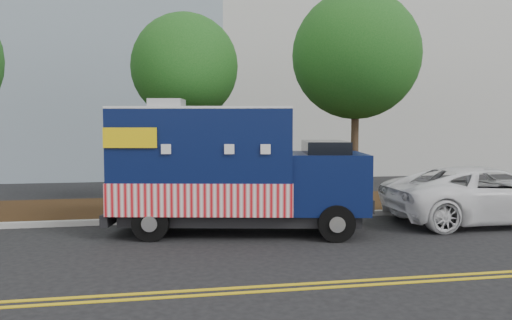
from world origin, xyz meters
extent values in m
plane|color=black|center=(0.00, 0.00, 0.00)|extent=(120.00, 120.00, 0.00)
cube|color=#9E9E99|center=(0.00, 1.40, 0.07)|extent=(120.00, 0.18, 0.15)
cube|color=#301E0D|center=(0.00, 3.50, 0.07)|extent=(120.00, 4.00, 0.15)
cube|color=gold|center=(0.00, -4.45, 0.01)|extent=(120.00, 0.10, 0.01)
cube|color=gold|center=(0.00, -4.70, 0.01)|extent=(120.00, 0.10, 0.01)
cylinder|color=#38281C|center=(-0.20, 3.74, 1.85)|extent=(0.26, 0.26, 3.69)
sphere|color=#164A14|center=(-0.20, 3.74, 4.54)|extent=(3.40, 3.40, 3.40)
cylinder|color=#38281C|center=(5.55, 3.74, 1.98)|extent=(0.26, 0.26, 3.97)
sphere|color=#164A14|center=(5.55, 3.74, 5.05)|extent=(4.32, 4.32, 4.32)
cube|color=black|center=(1.01, -0.13, 0.43)|extent=(6.00, 3.03, 0.29)
cube|color=#091441|center=(0.10, 0.05, 1.84)|extent=(4.67, 3.15, 2.45)
cube|color=red|center=(0.10, 0.05, 0.97)|extent=(4.73, 3.22, 0.77)
cube|color=white|center=(0.10, 0.05, 3.09)|extent=(4.67, 3.15, 0.06)
cube|color=#B7B7BA|center=(-0.80, 0.23, 3.22)|extent=(0.96, 0.96, 0.23)
cube|color=#091441|center=(3.11, -0.55, 1.28)|extent=(2.24, 2.52, 1.43)
cube|color=black|center=(3.06, -0.54, 1.96)|extent=(1.40, 2.16, 0.66)
cube|color=black|center=(4.03, -0.74, 0.80)|extent=(0.48, 2.02, 0.31)
cube|color=black|center=(-2.05, 0.48, 0.46)|extent=(0.63, 2.29, 0.29)
cube|color=#B7B7BA|center=(-2.02, 0.48, 1.89)|extent=(0.40, 1.81, 1.94)
cube|color=#B7B7BA|center=(0.64, 1.18, 1.89)|extent=(1.81, 0.40, 1.13)
cube|color=yellow|center=(-1.64, -0.84, 2.40)|extent=(1.21, 0.26, 0.46)
cube|color=yellow|center=(-1.16, 1.55, 2.40)|extent=(1.21, 0.26, 0.46)
cylinder|color=black|center=(3.01, -1.60, 0.43)|extent=(0.90, 0.45, 0.86)
cylinder|color=black|center=(3.42, 0.45, 0.43)|extent=(0.90, 0.45, 0.86)
cylinder|color=black|center=(-1.21, -0.75, 0.43)|extent=(0.90, 0.45, 0.86)
cylinder|color=black|center=(-0.80, 1.30, 0.43)|extent=(0.90, 0.45, 0.86)
imported|color=white|center=(7.85, -0.20, 0.78)|extent=(5.62, 2.65, 1.55)
camera|label=1|loc=(-0.88, -12.43, 2.69)|focal=35.00mm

